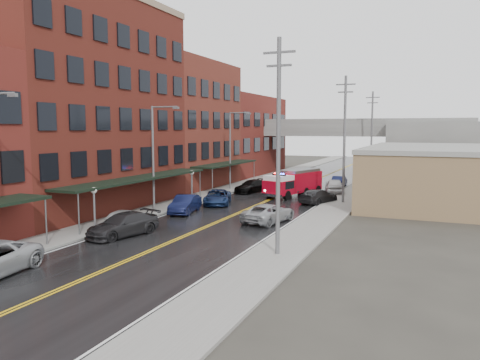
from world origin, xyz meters
The scene contains 30 objects.
road centered at (0.00, 30.00, 0.01)m, with size 11.00×160.00×0.02m, color black.
sidewalk_left centered at (-7.30, 30.00, 0.07)m, with size 3.00×160.00×0.15m, color slate.
sidewalk_right centered at (7.30, 30.00, 0.07)m, with size 3.00×160.00×0.15m, color slate.
curb_left centered at (-5.65, 30.00, 0.07)m, with size 0.30×160.00×0.15m, color gray.
curb_right centered at (5.65, 30.00, 0.07)m, with size 0.30×160.00×0.15m, color gray.
brick_building_b centered at (-13.30, 23.00, 9.00)m, with size 9.00×20.00×18.00m, color #561816.
brick_building_c centered at (-13.30, 40.50, 7.50)m, with size 9.00×15.00×15.00m, color maroon.
brick_building_far centered at (-13.30, 58.00, 6.00)m, with size 9.00×20.00×12.00m, color maroon.
tan_building centered at (16.00, 40.00, 2.50)m, with size 14.00×22.00×5.00m, color #8C6B4B.
right_far_block centered at (18.00, 70.00, 4.00)m, with size 18.00×30.00×8.00m, color slate.
awning_1 centered at (-7.49, 23.00, 2.99)m, with size 2.60×18.00×3.09m.
awning_2 centered at (-7.49, 40.50, 2.99)m, with size 2.60×13.00×3.09m.
globe_lamp_1 centered at (-6.40, 16.00, 2.31)m, with size 0.44×0.44×3.12m.
globe_lamp_2 centered at (-6.40, 30.00, 2.31)m, with size 0.44×0.44×3.12m.
street_lamp_1 centered at (-6.55, 24.00, 5.19)m, with size 2.64×0.22×9.00m.
street_lamp_2 centered at (-6.55, 40.00, 5.19)m, with size 2.64×0.22×9.00m.
utility_pole_0 centered at (7.20, 15.00, 6.31)m, with size 1.80×0.24×12.00m.
utility_pole_1 centered at (7.20, 35.00, 6.31)m, with size 1.80×0.24×12.00m.
utility_pole_2 centered at (7.20, 55.00, 6.31)m, with size 1.80×0.24×12.00m.
overpass centered at (0.00, 62.00, 5.99)m, with size 40.00×10.00×7.50m.
fire_truck centered at (1.45, 37.79, 1.51)m, with size 4.81×8.02×2.79m.
parked_car_left_3 centered at (-3.82, 15.70, 0.76)m, with size 2.14×5.26×1.53m, color #232325.
parked_car_left_4 centered at (-5.00, 16.80, 0.73)m, with size 1.73×4.31×1.47m, color #B5B5B5.
parked_car_left_5 centered at (-4.21, 24.76, 0.76)m, with size 1.62×4.63×1.53m, color #0E1334.
parked_car_left_6 centered at (-3.60, 29.86, 0.69)m, with size 2.30×4.98×1.38m, color #14264E.
parked_car_left_7 centered at (-3.60, 38.76, 0.70)m, with size 1.97×4.86×1.41m, color black.
parked_car_right_0 centered at (3.60, 23.80, 0.71)m, with size 2.36×5.12×1.42m, color #93959A.
parked_car_right_1 centered at (5.00, 34.20, 0.69)m, with size 1.92×4.74×1.37m, color black.
parked_car_right_2 centered at (5.00, 41.80, 0.81)m, with size 1.91×4.75×1.62m, color #B3B3B3.
parked_car_right_3 centered at (4.39, 47.92, 0.67)m, with size 1.42×4.08×1.34m, color black.
Camera 1 is at (15.16, -9.46, 7.15)m, focal length 35.00 mm.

